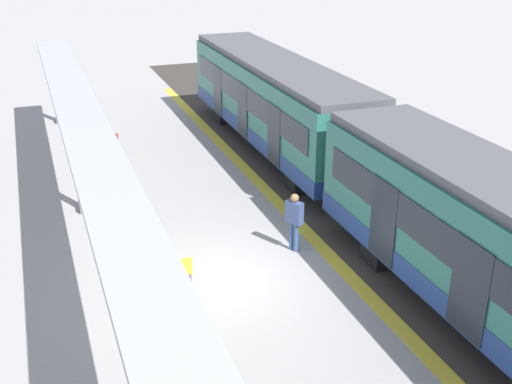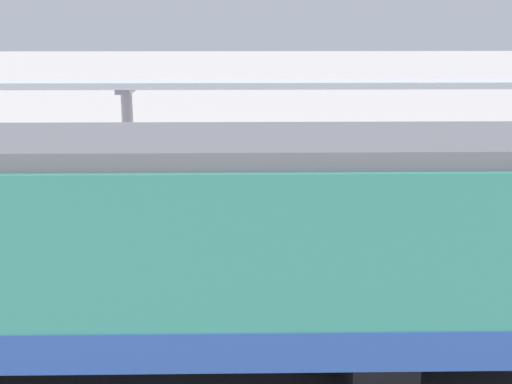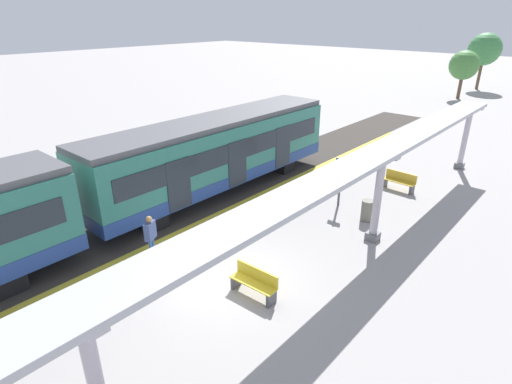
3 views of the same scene
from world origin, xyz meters
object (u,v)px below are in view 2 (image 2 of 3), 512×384
Objects in this scene: canopy_pillar_third at (129,154)px; passenger_waiting_near_edge at (422,242)px; train_far_carriage at (85,251)px; bench_near_end at (343,214)px; trash_bin at (74,212)px; platform_info_sign at (30,194)px.

canopy_pillar_third is 2.03× the size of passenger_waiting_near_edge.
train_far_carriage is 8.03m from bench_near_end.
train_far_carriage is 6.16m from passenger_waiting_near_edge.
platform_info_sign is (-1.58, 0.48, 0.89)m from trash_bin.
bench_near_end is 3.96m from passenger_waiting_near_edge.
bench_near_end is (6.40, -4.64, -1.39)m from train_far_carriage.
canopy_pillar_third is 1.53× the size of platform_info_sign.
trash_bin reaches higher than bench_near_end.
canopy_pillar_third reaches higher than platform_info_sign.
bench_near_end is (-1.16, -5.27, -1.26)m from canopy_pillar_third.
canopy_pillar_third is 2.00m from trash_bin.
train_far_carriage is 14.76× the size of trash_bin.
canopy_pillar_third is 2.21× the size of bench_near_end.
passenger_waiting_near_edge is at bearing -166.93° from bench_near_end.
platform_info_sign is (-1.33, 7.01, 0.89)m from bench_near_end.
platform_info_sign is at bearing 163.07° from trash_bin.
passenger_waiting_near_edge is (-4.07, -7.41, 0.60)m from trash_bin.
canopy_pillar_third is 7.94m from passenger_waiting_near_edge.
trash_bin is at bearing 61.26° from passenger_waiting_near_edge.
train_far_carriage is 3.85× the size of canopy_pillar_third.
passenger_waiting_near_edge reaches higher than trash_bin.
trash_bin is 8.48m from passenger_waiting_near_edge.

